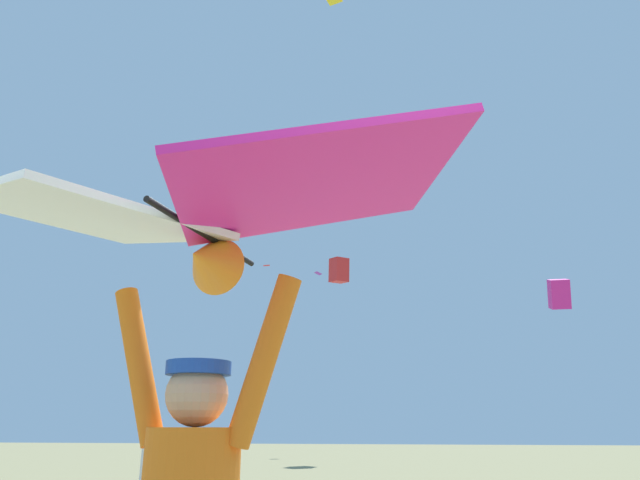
{
  "coord_description": "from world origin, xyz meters",
  "views": [
    {
      "loc": [
        0.86,
        -2.27,
        1.37
      ],
      "look_at": [
        -0.01,
        2.09,
        2.86
      ],
      "focal_mm": 31.91,
      "sensor_mm": 36.0,
      "label": 1
    }
  ],
  "objects_px": {
    "distant_kite_red_overhead_distant": "(339,270)",
    "held_stunt_kite": "(196,213)",
    "distant_kite_red_mid_left": "(267,265)",
    "distant_kite_magenta_low_right": "(559,294)",
    "distant_kite_purple_low_left": "(318,273)",
    "marker_flag": "(153,427)"
  },
  "relations": [
    {
      "from": "distant_kite_red_overhead_distant",
      "to": "held_stunt_kite",
      "type": "bearing_deg",
      "value": -81.89
    },
    {
      "from": "distant_kite_red_mid_left",
      "to": "distant_kite_magenta_low_right",
      "type": "height_order",
      "value": "distant_kite_red_mid_left"
    },
    {
      "from": "held_stunt_kite",
      "to": "distant_kite_magenta_low_right",
      "type": "distance_m",
      "value": 14.27
    },
    {
      "from": "held_stunt_kite",
      "to": "distant_kite_purple_low_left",
      "type": "distance_m",
      "value": 36.77
    },
    {
      "from": "distant_kite_purple_low_left",
      "to": "distant_kite_red_mid_left",
      "type": "height_order",
      "value": "distant_kite_red_mid_left"
    },
    {
      "from": "distant_kite_magenta_low_right",
      "to": "distant_kite_purple_low_left",
      "type": "bearing_deg",
      "value": 116.49
    },
    {
      "from": "distant_kite_magenta_low_right",
      "to": "distant_kite_red_mid_left",
      "type": "bearing_deg",
      "value": 124.89
    },
    {
      "from": "held_stunt_kite",
      "to": "distant_kite_purple_low_left",
      "type": "height_order",
      "value": "distant_kite_purple_low_left"
    },
    {
      "from": "distant_kite_red_overhead_distant",
      "to": "distant_kite_red_mid_left",
      "type": "distance_m",
      "value": 8.83
    },
    {
      "from": "held_stunt_kite",
      "to": "distant_kite_red_overhead_distant",
      "type": "bearing_deg",
      "value": 98.11
    },
    {
      "from": "distant_kite_red_mid_left",
      "to": "distant_kite_magenta_low_right",
      "type": "bearing_deg",
      "value": -55.11
    },
    {
      "from": "held_stunt_kite",
      "to": "distant_kite_purple_low_left",
      "type": "relative_size",
      "value": 4.56
    },
    {
      "from": "held_stunt_kite",
      "to": "distant_kite_magenta_low_right",
      "type": "relative_size",
      "value": 2.58
    },
    {
      "from": "distant_kite_red_overhead_distant",
      "to": "marker_flag",
      "type": "distance_m",
      "value": 22.61
    },
    {
      "from": "distant_kite_purple_low_left",
      "to": "distant_kite_red_overhead_distant",
      "type": "relative_size",
      "value": 0.35
    },
    {
      "from": "held_stunt_kite",
      "to": "distant_kite_red_mid_left",
      "type": "bearing_deg",
      "value": 106.38
    },
    {
      "from": "held_stunt_kite",
      "to": "distant_kite_magenta_low_right",
      "type": "xyz_separation_m",
      "value": [
        4.16,
        13.41,
        2.55
      ]
    },
    {
      "from": "marker_flag",
      "to": "distant_kite_magenta_low_right",
      "type": "bearing_deg",
      "value": 43.59
    },
    {
      "from": "distant_kite_red_mid_left",
      "to": "marker_flag",
      "type": "distance_m",
      "value": 29.86
    },
    {
      "from": "marker_flag",
      "to": "distant_kite_red_mid_left",
      "type": "bearing_deg",
      "value": 103.53
    },
    {
      "from": "held_stunt_kite",
      "to": "distant_kite_purple_low_left",
      "type": "bearing_deg",
      "value": 100.65
    },
    {
      "from": "distant_kite_red_overhead_distant",
      "to": "marker_flag",
      "type": "xyz_separation_m",
      "value": [
        0.6,
        -21.07,
        -8.18
      ]
    }
  ]
}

